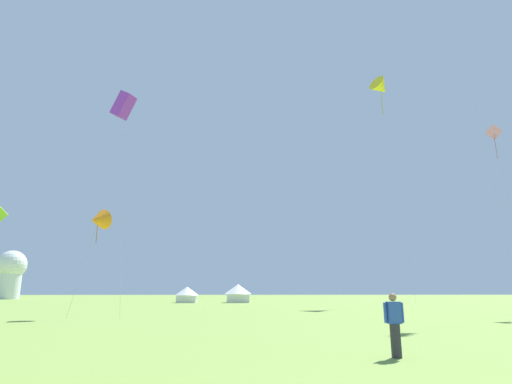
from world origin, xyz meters
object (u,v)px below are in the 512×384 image
festival_tent_center (187,294)px  kite_pink_diamond (495,139)px  person_spectator (395,326)px  kite_yellow_delta (381,87)px  kite_purple_box (123,106)px  kite_orange_delta (98,220)px  festival_tent_left (238,292)px  observatory_dome (11,272)px

festival_tent_center → kite_pink_diamond: bearing=-49.1°
kite_pink_diamond → person_spectator: bearing=-131.1°
kite_yellow_delta → festival_tent_center: kite_yellow_delta is taller
kite_purple_box → kite_orange_delta: bearing=147.5°
kite_purple_box → festival_tent_left: bearing=76.3°
kite_pink_diamond → person_spectator: kite_pink_diamond is taller
kite_yellow_delta → festival_tent_center: size_ratio=9.18×
person_spectator → kite_yellow_delta: bearing=68.3°
festival_tent_center → observatory_dome: size_ratio=0.35×
kite_pink_diamond → observatory_dome: (-73.02, 64.72, -8.74)m
festival_tent_left → observatory_dome: size_ratio=0.41×
kite_pink_diamond → festival_tent_center: size_ratio=4.28×
person_spectator → festival_tent_center: festival_tent_center is taller
kite_yellow_delta → festival_tent_left: kite_yellow_delta is taller
person_spectator → observatory_dome: (-54.68, 85.77, 5.16)m
kite_orange_delta → person_spectator: (14.41, -18.38, -5.98)m
kite_purple_box → festival_tent_left: (9.31, 38.28, -13.88)m
kite_yellow_delta → person_spectator: 59.03m
observatory_dome → person_spectator: bearing=-57.5°
kite_yellow_delta → observatory_dome: kite_yellow_delta is taller
kite_purple_box → person_spectator: 26.21m
festival_tent_center → person_spectator: bearing=-78.1°
festival_tent_left → observatory_dome: (-51.01, 30.02, 4.44)m
kite_yellow_delta → kite_orange_delta: bearing=-139.8°
kite_pink_diamond → observatory_dome: 97.96m
kite_purple_box → kite_orange_delta: (-1.43, 0.91, -8.63)m
kite_pink_diamond → kite_yellow_delta: bearing=90.0°
kite_orange_delta → kite_pink_diamond: bearing=4.7°
kite_orange_delta → festival_tent_center: bearing=85.9°
kite_purple_box → festival_tent_left: size_ratio=3.77×
festival_tent_left → person_spectator: bearing=-86.2°
festival_tent_left → kite_orange_delta: bearing=-106.0°
festival_tent_left → kite_purple_box: bearing=-103.7°
kite_yellow_delta → observatory_dome: 87.35m
person_spectator → kite_purple_box: bearing=126.6°
kite_pink_diamond → kite_yellow_delta: size_ratio=0.47×
observatory_dome → kite_yellow_delta: bearing=-28.6°
kite_yellow_delta → kite_orange_delta: (-32.74, -27.67, -26.08)m
festival_tent_center → festival_tent_left: size_ratio=0.86×
kite_pink_diamond → festival_tent_center: (-30.08, 34.70, -13.39)m
festival_tent_center → festival_tent_left: festival_tent_left is taller
kite_purple_box → observatory_dome: (-41.69, 68.30, -9.44)m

